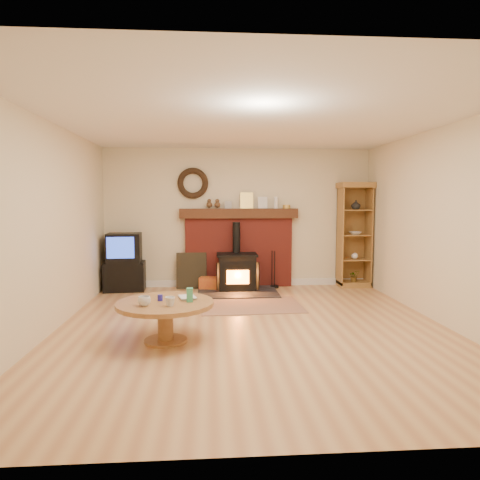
{
  "coord_description": "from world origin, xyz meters",
  "views": [
    {
      "loc": [
        -0.55,
        -5.32,
        1.63
      ],
      "look_at": [
        -0.09,
        1.0,
        1.04
      ],
      "focal_mm": 32.0,
      "sensor_mm": 36.0,
      "label": 1
    }
  ],
  "objects": [
    {
      "name": "ground",
      "position": [
        0.0,
        0.0,
        0.0
      ],
      "size": [
        5.5,
        5.5,
        0.0
      ],
      "primitive_type": "plane",
      "color": "#B87C4C",
      "rests_on": "ground"
    },
    {
      "name": "firelog_box",
      "position": [
        -0.54,
        2.4,
        0.12
      ],
      "size": [
        0.41,
        0.3,
        0.23
      ],
      "primitive_type": "cube",
      "rotation": [
        0.0,
        0.0,
        -0.2
      ],
      "color": "orange",
      "rests_on": "ground"
    },
    {
      "name": "fire_tools",
      "position": [
        0.65,
        2.5,
        0.11
      ],
      "size": [
        0.16,
        0.16,
        0.7
      ],
      "color": "black",
      "rests_on": "ground"
    },
    {
      "name": "coffee_table",
      "position": [
        -1.06,
        -0.46,
        0.38
      ],
      "size": [
        1.12,
        1.12,
        0.63
      ],
      "color": "brown",
      "rests_on": "ground"
    },
    {
      "name": "leaning_painting",
      "position": [
        -0.89,
        2.55,
        0.33
      ],
      "size": [
        0.56,
        0.15,
        0.66
      ],
      "primitive_type": "cube",
      "rotation": [
        -0.17,
        0.0,
        0.0
      ],
      "color": "black",
      "rests_on": "ground"
    },
    {
      "name": "wood_stove",
      "position": [
        -0.06,
        2.27,
        0.33
      ],
      "size": [
        1.4,
        1.0,
        1.24
      ],
      "color": "black",
      "rests_on": "ground"
    },
    {
      "name": "tv_unit",
      "position": [
        -2.09,
        2.47,
        0.5
      ],
      "size": [
        0.74,
        0.55,
        1.04
      ],
      "color": "black",
      "rests_on": "ground"
    },
    {
      "name": "curio_cabinet",
      "position": [
        2.18,
        2.55,
        0.98
      ],
      "size": [
        0.63,
        0.45,
        1.96
      ],
      "color": "#986532",
      "rests_on": "ground"
    },
    {
      "name": "area_rug",
      "position": [
        0.09,
        1.15,
        0.01
      ],
      "size": [
        1.59,
        1.12,
        0.01
      ],
      "primitive_type": "cube",
      "rotation": [
        0.0,
        0.0,
        0.04
      ],
      "color": "brown",
      "rests_on": "ground"
    },
    {
      "name": "chimney_breast",
      "position": [
        0.0,
        2.67,
        0.8
      ],
      "size": [
        2.2,
        0.22,
        1.78
      ],
      "color": "maroon",
      "rests_on": "ground"
    },
    {
      "name": "room_shell",
      "position": [
        -0.02,
        0.09,
        1.72
      ],
      "size": [
        5.02,
        5.52,
        2.61
      ],
      "color": "beige",
      "rests_on": "ground"
    }
  ]
}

